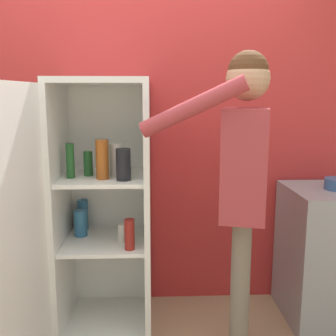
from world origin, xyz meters
TOP-DOWN VIEW (x-y plane):
  - wall_back at (0.00, 0.98)m, footprint 7.00×0.06m
  - refrigerator at (-0.23, 0.54)m, footprint 0.73×1.19m
  - person at (0.66, 0.28)m, footprint 0.76×0.54m
  - counter at (1.36, 0.64)m, footprint 0.58×0.59m

SIDE VIEW (x-z plane):
  - counter at x=1.36m, z-range 0.00..0.92m
  - refrigerator at x=-0.23m, z-range 0.01..1.63m
  - person at x=0.66m, z-range 0.25..2.01m
  - wall_back at x=0.00m, z-range 0.00..2.55m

